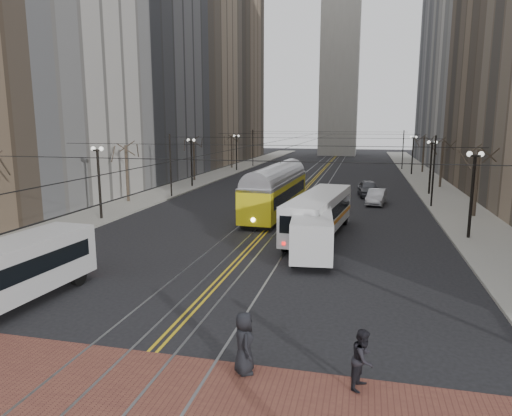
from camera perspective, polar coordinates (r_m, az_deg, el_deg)
The scene contains 21 objects.
ground at distance 17.37m, azimuth -11.36°, elevation -15.77°, with size 260.00×260.00×0.00m, color black.
sidewalk_left at distance 63.40m, azimuth -6.78°, elevation 3.56°, with size 5.00×140.00×0.15m, color gray.
sidewalk_right at distance 60.13m, azimuth 21.19°, elevation 2.55°, with size 5.00×140.00×0.15m, color gray.
crosswalk_band at distance 14.32m, azimuth -18.57°, elevation -22.25°, with size 25.00×6.00×0.01m, color brown.
streetcar_rails at distance 59.95m, azimuth 6.83°, elevation 3.10°, with size 4.80×130.00×0.02m, color gray.
centre_lines at distance 59.95m, azimuth 6.83°, elevation 3.10°, with size 0.42×130.00×0.01m, color gold.
building_left_mid at distance 68.82m, azimuth -15.46°, elevation 17.94°, with size 16.00×20.00×34.00m, color slate.
building_left_midfar at distance 89.01m, azimuth -10.33°, elevation 22.23°, with size 20.00×20.00×52.00m, color gray.
building_left_far at distance 105.87m, azimuth -4.65°, elevation 17.15°, with size 16.00×20.00×40.00m, color brown.
building_right_far at distance 102.58m, azimuth 24.90°, elevation 16.47°, with size 16.00×20.00×40.00m, color slate.
clock_tower at distance 119.68m, azimuth 10.70°, elevation 24.00°, with size 12.00×12.00×66.00m.
lamp_posts at distance 43.62m, azimuth 4.43°, elevation 4.10°, with size 27.60×57.20×5.60m.
street_trees at distance 50.02m, azimuth 5.60°, elevation 4.89°, with size 31.68×53.28×5.60m.
trolley_wires at distance 49.53m, azimuth 5.55°, elevation 5.97°, with size 25.96×120.00×6.60m.
streetcar at distance 38.95m, azimuth 2.52°, elevation 1.64°, with size 2.59×13.96×3.29m, color yellow.
rear_bus at distance 31.35m, azimuth 7.88°, elevation -0.95°, with size 2.44×11.24×2.93m, color white.
cargo_van at distance 26.15m, azimuth 6.99°, elevation -3.63°, with size 2.24×5.81×2.57m, color silver.
sedan_grey at distance 50.09m, azimuth 13.86°, elevation 2.39°, with size 1.99×4.96×1.69m, color #44454C.
sedan_silver at distance 45.30m, azimuth 14.81°, elevation 1.37°, with size 1.54×4.41×1.45m, color #B4B6BD.
pedestrian_a at distance 14.61m, azimuth -1.50°, elevation -16.48°, with size 0.96×0.63×1.97m, color black.
pedestrian_c at distance 14.26m, azimuth 13.24°, elevation -17.88°, with size 0.88×0.68×1.80m, color black.
Camera 1 is at (6.73, -14.08, 7.62)m, focal length 32.00 mm.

